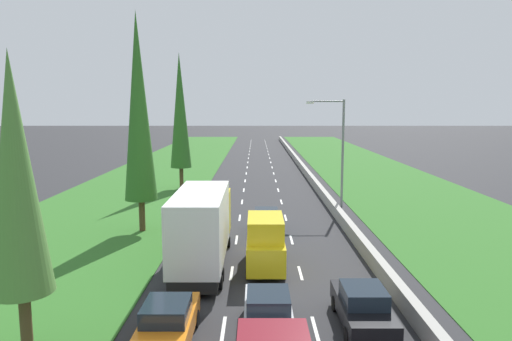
{
  "coord_description": "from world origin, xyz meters",
  "views": [
    {
      "loc": [
        -0.51,
        -1.86,
        8.38
      ],
      "look_at": [
        -0.29,
        50.0,
        1.33
      ],
      "focal_mm": 32.84,
      "sensor_mm": 36.0,
      "label": 1
    }
  ],
  "objects_px": {
    "yellow_van_centre_lane": "(263,243)",
    "poplar_tree_third": "(178,111)",
    "white_box_truck_left_lane": "(201,227)",
    "black_sedan_right_lane": "(361,307)",
    "street_light_mast": "(337,145)",
    "poplar_tree_second": "(136,108)",
    "poplar_tree_nearest": "(13,176)",
    "silver_sedan_centre_lane": "(266,313)",
    "teal_hatchback_centre_lane": "(264,221)",
    "orange_sedan_left_lane": "(166,324)"
  },
  "relations": [
    {
      "from": "street_light_mast",
      "to": "silver_sedan_centre_lane",
      "type": "bearing_deg",
      "value": -106.02
    },
    {
      "from": "orange_sedan_left_lane",
      "to": "poplar_tree_second",
      "type": "xyz_separation_m",
      "value": [
        -4.61,
        15.4,
        7.54
      ]
    },
    {
      "from": "orange_sedan_left_lane",
      "to": "poplar_tree_third",
      "type": "xyz_separation_m",
      "value": [
        -4.61,
        32.33,
        7.16
      ]
    },
    {
      "from": "white_box_truck_left_lane",
      "to": "street_light_mast",
      "type": "bearing_deg",
      "value": 57.31
    },
    {
      "from": "white_box_truck_left_lane",
      "to": "black_sedan_right_lane",
      "type": "bearing_deg",
      "value": -44.9
    },
    {
      "from": "white_box_truck_left_lane",
      "to": "yellow_van_centre_lane",
      "type": "bearing_deg",
      "value": -5.32
    },
    {
      "from": "silver_sedan_centre_lane",
      "to": "yellow_van_centre_lane",
      "type": "distance_m",
      "value": 7.1
    },
    {
      "from": "silver_sedan_centre_lane",
      "to": "teal_hatchback_centre_lane",
      "type": "relative_size",
      "value": 1.15
    },
    {
      "from": "silver_sedan_centre_lane",
      "to": "street_light_mast",
      "type": "bearing_deg",
      "value": 73.98
    },
    {
      "from": "yellow_van_centre_lane",
      "to": "street_light_mast",
      "type": "height_order",
      "value": "street_light_mast"
    },
    {
      "from": "teal_hatchback_centre_lane",
      "to": "white_box_truck_left_lane",
      "type": "bearing_deg",
      "value": -117.69
    },
    {
      "from": "poplar_tree_third",
      "to": "street_light_mast",
      "type": "bearing_deg",
      "value": -31.59
    },
    {
      "from": "street_light_mast",
      "to": "poplar_tree_second",
      "type": "bearing_deg",
      "value": -151.57
    },
    {
      "from": "black_sedan_right_lane",
      "to": "poplar_tree_second",
      "type": "distance_m",
      "value": 19.82
    },
    {
      "from": "silver_sedan_centre_lane",
      "to": "poplar_tree_third",
      "type": "height_order",
      "value": "poplar_tree_third"
    },
    {
      "from": "white_box_truck_left_lane",
      "to": "poplar_tree_nearest",
      "type": "distance_m",
      "value": 10.87
    },
    {
      "from": "orange_sedan_left_lane",
      "to": "yellow_van_centre_lane",
      "type": "bearing_deg",
      "value": 65.48
    },
    {
      "from": "yellow_van_centre_lane",
      "to": "white_box_truck_left_lane",
      "type": "height_order",
      "value": "white_box_truck_left_lane"
    },
    {
      "from": "poplar_tree_third",
      "to": "street_light_mast",
      "type": "xyz_separation_m",
      "value": [
        14.64,
        -9.0,
        -2.74
      ]
    },
    {
      "from": "poplar_tree_third",
      "to": "street_light_mast",
      "type": "relative_size",
      "value": 1.54
    },
    {
      "from": "poplar_tree_nearest",
      "to": "poplar_tree_second",
      "type": "relative_size",
      "value": 0.7
    },
    {
      "from": "white_box_truck_left_lane",
      "to": "poplar_tree_nearest",
      "type": "bearing_deg",
      "value": -119.96
    },
    {
      "from": "white_box_truck_left_lane",
      "to": "poplar_tree_second",
      "type": "xyz_separation_m",
      "value": [
        -4.95,
        7.18,
        6.17
      ]
    },
    {
      "from": "teal_hatchback_centre_lane",
      "to": "white_box_truck_left_lane",
      "type": "distance_m",
      "value": 7.59
    },
    {
      "from": "yellow_van_centre_lane",
      "to": "teal_hatchback_centre_lane",
      "type": "relative_size",
      "value": 1.26
    },
    {
      "from": "yellow_van_centre_lane",
      "to": "poplar_tree_second",
      "type": "height_order",
      "value": "poplar_tree_second"
    },
    {
      "from": "black_sedan_right_lane",
      "to": "teal_hatchback_centre_lane",
      "type": "height_order",
      "value": "teal_hatchback_centre_lane"
    },
    {
      "from": "black_sedan_right_lane",
      "to": "poplar_tree_nearest",
      "type": "relative_size",
      "value": 0.44
    },
    {
      "from": "silver_sedan_centre_lane",
      "to": "orange_sedan_left_lane",
      "type": "distance_m",
      "value": 3.67
    },
    {
      "from": "white_box_truck_left_lane",
      "to": "poplar_tree_third",
      "type": "relative_size",
      "value": 0.68
    },
    {
      "from": "poplar_tree_nearest",
      "to": "teal_hatchback_centre_lane",
      "type": "bearing_deg",
      "value": 61.0
    },
    {
      "from": "poplar_tree_third",
      "to": "orange_sedan_left_lane",
      "type": "bearing_deg",
      "value": -81.88
    },
    {
      "from": "teal_hatchback_centre_lane",
      "to": "white_box_truck_left_lane",
      "type": "relative_size",
      "value": 0.41
    },
    {
      "from": "silver_sedan_centre_lane",
      "to": "orange_sedan_left_lane",
      "type": "relative_size",
      "value": 1.0
    },
    {
      "from": "street_light_mast",
      "to": "poplar_tree_third",
      "type": "bearing_deg",
      "value": 148.41
    },
    {
      "from": "silver_sedan_centre_lane",
      "to": "teal_hatchback_centre_lane",
      "type": "height_order",
      "value": "teal_hatchback_centre_lane"
    },
    {
      "from": "teal_hatchback_centre_lane",
      "to": "poplar_tree_second",
      "type": "relative_size",
      "value": 0.27
    },
    {
      "from": "poplar_tree_second",
      "to": "street_light_mast",
      "type": "relative_size",
      "value": 1.62
    },
    {
      "from": "teal_hatchback_centre_lane",
      "to": "poplar_tree_third",
      "type": "relative_size",
      "value": 0.28
    },
    {
      "from": "yellow_van_centre_lane",
      "to": "poplar_tree_third",
      "type": "bearing_deg",
      "value": 108.6
    },
    {
      "from": "black_sedan_right_lane",
      "to": "poplar_tree_nearest",
      "type": "distance_m",
      "value": 13.2
    },
    {
      "from": "white_box_truck_left_lane",
      "to": "street_light_mast",
      "type": "distance_m",
      "value": 18.21
    },
    {
      "from": "yellow_van_centre_lane",
      "to": "poplar_tree_third",
      "type": "xyz_separation_m",
      "value": [
        -8.22,
        24.42,
        6.57
      ]
    },
    {
      "from": "white_box_truck_left_lane",
      "to": "poplar_tree_nearest",
      "type": "relative_size",
      "value": 0.92
    },
    {
      "from": "poplar_tree_second",
      "to": "street_light_mast",
      "type": "height_order",
      "value": "poplar_tree_second"
    },
    {
      "from": "teal_hatchback_centre_lane",
      "to": "poplar_tree_second",
      "type": "xyz_separation_m",
      "value": [
        -8.42,
        0.57,
        7.51
      ]
    },
    {
      "from": "silver_sedan_centre_lane",
      "to": "white_box_truck_left_lane",
      "type": "bearing_deg",
      "value": 113.67
    },
    {
      "from": "poplar_tree_second",
      "to": "poplar_tree_third",
      "type": "relative_size",
      "value": 1.05
    },
    {
      "from": "white_box_truck_left_lane",
      "to": "poplar_tree_third",
      "type": "bearing_deg",
      "value": 101.6
    },
    {
      "from": "yellow_van_centre_lane",
      "to": "poplar_tree_third",
      "type": "relative_size",
      "value": 0.35
    }
  ]
}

